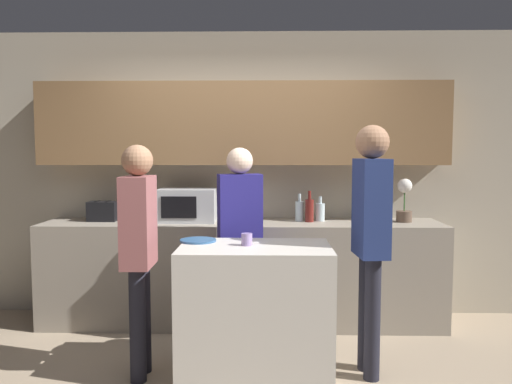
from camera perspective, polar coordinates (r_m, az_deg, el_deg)
back_wall at (r=4.76m, az=-1.47°, el=4.23°), size 6.40×0.40×2.70m
back_counter at (r=4.62m, az=-1.60°, el=-9.18°), size 3.60×0.62×0.93m
kitchen_island at (r=3.55m, az=-0.09°, el=-13.54°), size 1.04×0.63×0.93m
microwave at (r=4.61m, az=-7.80°, el=-1.48°), size 0.52×0.39×0.30m
toaster at (r=4.80m, az=-17.09°, el=-2.11°), size 0.26×0.16×0.18m
potted_plant at (r=4.71m, az=16.60°, el=-0.91°), size 0.14×0.14×0.40m
bottle_0 at (r=4.60m, az=4.98°, el=-2.13°), size 0.08×0.08×0.25m
bottle_1 at (r=4.55m, az=6.13°, el=-2.05°), size 0.08×0.08×0.28m
bottle_2 at (r=4.63m, az=7.33°, el=-2.23°), size 0.09×0.09×0.23m
plate_on_island at (r=3.62m, az=-6.64°, el=-5.52°), size 0.26×0.26×0.01m
cup_0 at (r=3.44m, az=-1.06°, el=-5.44°), size 0.08×0.08×0.08m
person_left at (r=3.53m, az=-13.25°, el=-5.49°), size 0.21×0.34×1.62m
person_center at (r=4.00m, az=-1.86°, el=-4.31°), size 0.37×0.26×1.60m
person_right at (r=3.54m, az=12.98°, el=-3.89°), size 0.23×0.35×1.75m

